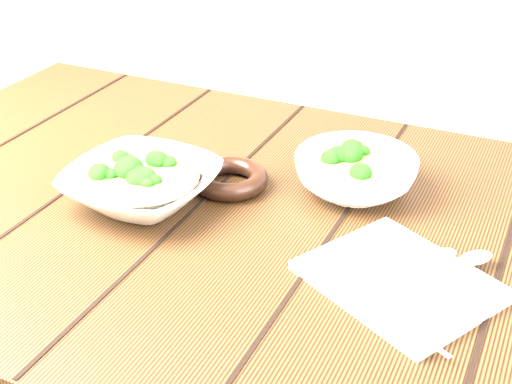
# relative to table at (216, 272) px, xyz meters

# --- Properties ---
(table) EXTENTS (1.20, 0.80, 0.75)m
(table) POSITION_rel_table_xyz_m (0.00, 0.00, 0.00)
(table) COLOR #34220F
(table) RESTS_ON ground
(soup_bowl_front) EXTENTS (0.22, 0.22, 0.06)m
(soup_bowl_front) POSITION_rel_table_xyz_m (-0.10, -0.03, 0.15)
(soup_bowl_front) COLOR white
(soup_bowl_front) RESTS_ON table
(soup_bowl_back) EXTENTS (0.24, 0.24, 0.06)m
(soup_bowl_back) POSITION_rel_table_xyz_m (0.17, 0.13, 0.15)
(soup_bowl_back) COLOR white
(soup_bowl_back) RESTS_ON table
(trivet) EXTENTS (0.13, 0.13, 0.03)m
(trivet) POSITION_rel_table_xyz_m (-0.00, 0.06, 0.13)
(trivet) COLOR black
(trivet) RESTS_ON table
(napkin) EXTENTS (0.27, 0.25, 0.01)m
(napkin) POSITION_rel_table_xyz_m (0.29, -0.07, 0.13)
(napkin) COLOR beige
(napkin) RESTS_ON table
(spoon_left) EXTENTS (0.12, 0.15, 0.01)m
(spoon_left) POSITION_rel_table_xyz_m (0.31, -0.04, 0.13)
(spoon_left) COLOR #B4B09E
(spoon_left) RESTS_ON napkin
(spoon_right) EXTENTS (0.12, 0.15, 0.01)m
(spoon_right) POSITION_rel_table_xyz_m (0.35, -0.02, 0.13)
(spoon_right) COLOR #B4B09E
(spoon_right) RESTS_ON napkin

